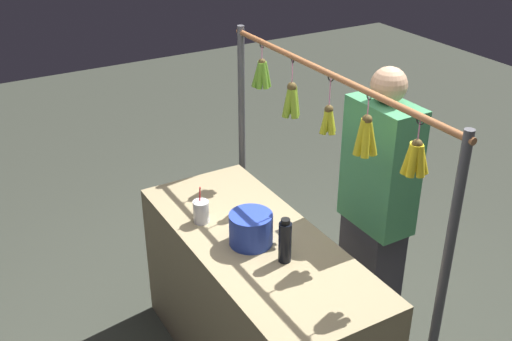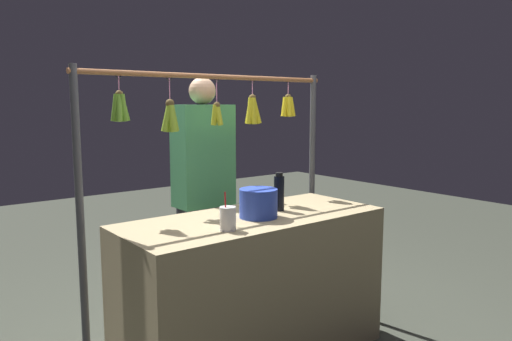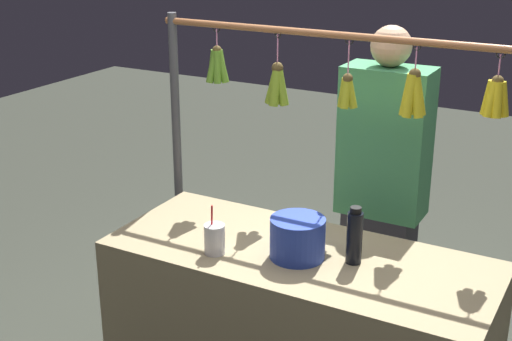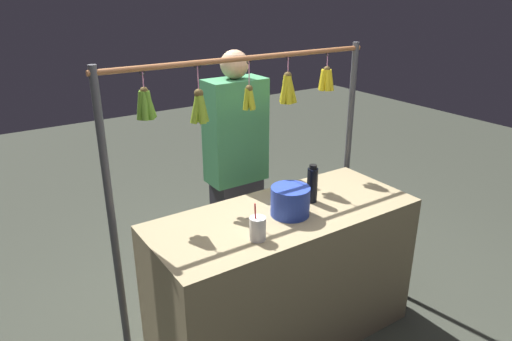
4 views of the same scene
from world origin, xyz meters
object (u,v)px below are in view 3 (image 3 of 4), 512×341
(drink_cup, at_px, (215,239))
(vendor_person, at_px, (381,206))
(blue_bucket, at_px, (297,238))
(water_bottle, at_px, (354,236))

(drink_cup, bearing_deg, vendor_person, -114.81)
(blue_bucket, bearing_deg, vendor_person, -97.19)
(water_bottle, height_order, vendor_person, vendor_person)
(drink_cup, height_order, vendor_person, vendor_person)
(water_bottle, height_order, blue_bucket, water_bottle)
(blue_bucket, relative_size, vendor_person, 0.13)
(water_bottle, relative_size, blue_bucket, 1.07)
(water_bottle, distance_m, drink_cup, 0.58)
(water_bottle, bearing_deg, blue_bucket, 16.94)
(drink_cup, bearing_deg, blue_bucket, -157.10)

